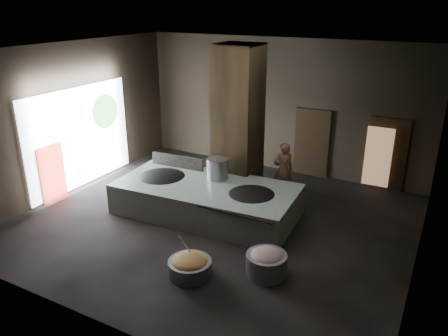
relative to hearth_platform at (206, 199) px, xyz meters
The scene contains 28 objects.
floor 0.72m from the hearth_platform, 32.50° to the right, with size 10.00×9.00×0.10m, color black.
ceiling 4.15m from the hearth_platform, 32.50° to the right, with size 10.00×9.00×0.10m, color black.
back_wall 4.66m from the hearth_platform, 83.94° to the left, with size 10.00×0.10×4.50m, color black.
front_wall 5.19m from the hearth_platform, 84.66° to the right, with size 10.00×0.10×4.50m, color black.
left_wall 4.95m from the hearth_platform, behind, with size 0.10×9.00×4.50m, color black.
right_wall 5.80m from the hearth_platform, ahead, with size 0.10×9.00×4.50m, color black.
pillar 2.43m from the hearth_platform, 84.59° to the left, with size 1.20×1.20×4.50m, color black.
hearth_platform is the anchor object (origin of this frame).
platform_cap 0.38m from the hearth_platform, behind, with size 4.86×2.33×0.03m, color black.
wok_left 1.49m from the hearth_platform, behind, with size 1.56×1.56×0.43m, color black.
wok_left_rim 1.50m from the hearth_platform, behind, with size 1.60×1.60×0.05m, color black.
wok_right 1.39m from the hearth_platform, ahead, with size 1.46×1.46×0.41m, color black.
wok_right_rim 1.41m from the hearth_platform, ahead, with size 1.49×1.49×0.05m, color black.
stock_pot 0.89m from the hearth_platform, 84.81° to the left, with size 0.60×0.60×0.65m, color #95979B.
splash_guard 1.74m from the hearth_platform, 152.65° to the left, with size 1.73×0.06×0.43m, color black.
cook 2.55m from the hearth_platform, 54.44° to the left, with size 0.63×0.41×1.73m, color #8B5D47.
veg_basin 2.98m from the hearth_platform, 66.56° to the right, with size 0.95×0.95×0.35m, color slate.
veg_fill 2.97m from the hearth_platform, 66.56° to the right, with size 0.78×0.78×0.24m, color #A2A14E.
ladle 2.78m from the hearth_platform, 68.17° to the right, with size 0.03×0.03×0.75m, color #95979B.
meat_basin 3.26m from the hearth_platform, 36.12° to the right, with size 0.89×0.89×0.49m, color slate.
meat_fill 3.26m from the hearth_platform, 36.12° to the right, with size 0.74×0.74×0.28m, color #AF7369.
doorway_near 4.53m from the hearth_platform, 68.34° to the left, with size 1.18×0.08×2.38m, color black.
doorway_near_glow 4.78m from the hearth_platform, 66.58° to the left, with size 0.77×0.04×1.81m, color #8C6647.
doorway_far 5.85m from the hearth_platform, 45.76° to the left, with size 1.18×0.08×2.38m, color black.
doorway_far_glow 5.58m from the hearth_platform, 46.43° to the left, with size 0.80×0.04×1.90m, color #8C6647.
left_opening 4.65m from the hearth_platform, behind, with size 0.04×4.20×3.10m, color white.
pavilion_sliver 4.66m from the hearth_platform, 162.59° to the right, with size 0.05×0.90×1.70m, color maroon.
tree_silhouette 4.85m from the hearth_platform, 167.04° to the left, with size 0.28×1.10×1.10m, color #194714.
Camera 1 is at (5.19, -9.18, 5.60)m, focal length 35.00 mm.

